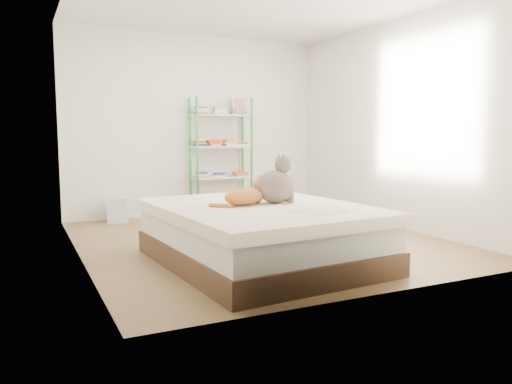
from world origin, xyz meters
TOP-DOWN VIEW (x-y plane):
  - room at (0.00, 0.00)m, footprint 3.81×4.21m
  - bed at (-0.43, -0.90)m, footprint 1.84×2.22m
  - orange_cat at (-0.56, -0.84)m, footprint 0.56×0.40m
  - grey_cat at (-0.24, -0.84)m, footprint 0.42×0.36m
  - shelf_unit at (0.31, 1.88)m, footprint 0.88×0.36m
  - cardboard_box at (0.57, 0.73)m, footprint 0.53×0.52m
  - white_bin at (-1.21, 1.85)m, footprint 0.35×0.33m

SIDE VIEW (x-z plane):
  - cardboard_box at x=0.57m, z-range -0.02..0.36m
  - white_bin at x=-1.21m, z-range 0.00..0.34m
  - bed at x=-0.43m, z-range 0.00..0.54m
  - orange_cat at x=-0.56m, z-range 0.54..0.74m
  - grey_cat at x=-0.24m, z-range 0.54..0.98m
  - shelf_unit at x=0.31m, z-range 0.02..1.76m
  - room at x=0.00m, z-range 0.00..2.61m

